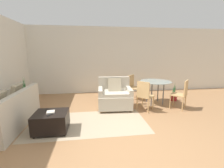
# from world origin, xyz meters

# --- Properties ---
(ground_plane) EXTENTS (20.00, 20.00, 0.00)m
(ground_plane) POSITION_xyz_m (0.00, 0.00, 0.00)
(ground_plane) COLOR #A3754C
(wall_back) EXTENTS (12.00, 0.06, 2.75)m
(wall_back) POSITION_xyz_m (0.00, 3.92, 1.38)
(wall_back) COLOR silver
(wall_back) RESTS_ON ground_plane
(area_rug) EXTENTS (2.85, 1.44, 0.01)m
(area_rug) POSITION_xyz_m (-0.79, 0.99, 0.00)
(area_rug) COLOR tan
(area_rug) RESTS_ON ground_plane
(couch) EXTENTS (0.89, 1.92, 0.92)m
(couch) POSITION_xyz_m (-2.65, 1.06, 0.30)
(couch) COLOR beige
(couch) RESTS_ON ground_plane
(armchair) EXTENTS (1.05, 0.87, 0.94)m
(armchair) POSITION_xyz_m (0.01, 1.92, 0.37)
(armchair) COLOR beige
(armchair) RESTS_ON ground_plane
(ottoman) EXTENTS (0.70, 0.60, 0.43)m
(ottoman) POSITION_xyz_m (-1.59, 0.71, 0.24)
(ottoman) COLOR black
(ottoman) RESTS_ON ground_plane
(book_stack) EXTENTS (0.19, 0.19, 0.03)m
(book_stack) POSITION_xyz_m (-1.59, 0.71, 0.45)
(book_stack) COLOR beige
(book_stack) RESTS_ON ottoman
(tv_remote_primary) EXTENTS (0.11, 0.17, 0.01)m
(tv_remote_primary) POSITION_xyz_m (-1.57, 0.59, 0.44)
(tv_remote_primary) COLOR black
(tv_remote_primary) RESTS_ON ottoman
(tv_remote_secondary) EXTENTS (0.13, 0.16, 0.01)m
(tv_remote_secondary) POSITION_xyz_m (-1.67, 0.79, 0.44)
(tv_remote_secondary) COLOR black
(tv_remote_secondary) RESTS_ON ottoman
(potted_plant) EXTENTS (0.34, 0.34, 1.00)m
(potted_plant) POSITION_xyz_m (-2.85, 2.51, 0.23)
(potted_plant) COLOR maroon
(potted_plant) RESTS_ON ground_plane
(dining_table) EXTENTS (1.03, 1.03, 0.77)m
(dining_table) POSITION_xyz_m (1.42, 2.17, 0.68)
(dining_table) COLOR #8C9E99
(dining_table) RESTS_ON ground_plane
(dining_chair_near_left) EXTENTS (0.59, 0.59, 0.90)m
(dining_chair_near_left) POSITION_xyz_m (0.83, 1.58, 0.52)
(dining_chair_near_left) COLOR tan
(dining_chair_near_left) RESTS_ON ground_plane
(dining_chair_near_right) EXTENTS (0.59, 0.59, 0.90)m
(dining_chair_near_right) POSITION_xyz_m (2.01, 1.58, 0.52)
(dining_chair_near_right) COLOR tan
(dining_chair_near_right) RESTS_ON ground_plane
(dining_chair_far_left) EXTENTS (0.59, 0.59, 0.90)m
(dining_chair_far_left) POSITION_xyz_m (0.83, 2.76, 0.52)
(dining_chair_far_left) COLOR tan
(dining_chair_far_left) RESTS_ON ground_plane
(potted_plant_small) EXTENTS (0.24, 0.24, 0.65)m
(potted_plant_small) POSITION_xyz_m (2.24, 2.38, 0.17)
(potted_plant_small) COLOR maroon
(potted_plant_small) RESTS_ON ground_plane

